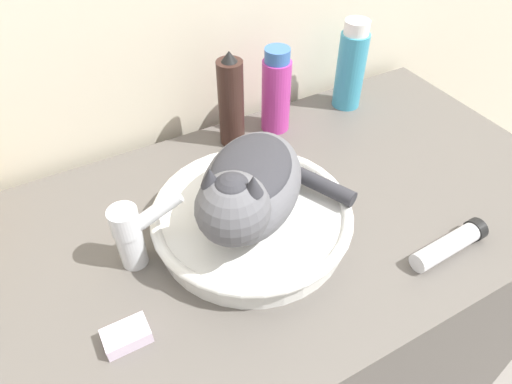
{
  "coord_description": "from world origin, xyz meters",
  "views": [
    {
      "loc": [
        -0.31,
        -0.18,
        1.43
      ],
      "look_at": [
        -0.05,
        0.29,
        0.92
      ],
      "focal_mm": 32.0,
      "sensor_mm": 36.0,
      "label": 1
    }
  ],
  "objects_px": {
    "shampoo_bottle_tall": "(276,92)",
    "soap_bar": "(127,336)",
    "hairspray_can_black": "(231,102)",
    "cat": "(249,186)",
    "cream_tube": "(450,244)",
    "faucet": "(133,232)",
    "mouthwash_bottle": "(351,67)"
  },
  "relations": [
    {
      "from": "cat",
      "to": "mouthwash_bottle",
      "type": "height_order",
      "value": "cat"
    },
    {
      "from": "cream_tube",
      "to": "soap_bar",
      "type": "xyz_separation_m",
      "value": [
        -0.53,
        0.1,
        -0.0
      ]
    },
    {
      "from": "cat",
      "to": "cream_tube",
      "type": "relative_size",
      "value": 2.01
    },
    {
      "from": "faucet",
      "to": "soap_bar",
      "type": "bearing_deg",
      "value": -106.62
    },
    {
      "from": "mouthwash_bottle",
      "to": "cream_tube",
      "type": "relative_size",
      "value": 1.35
    },
    {
      "from": "faucet",
      "to": "hairspray_can_black",
      "type": "relative_size",
      "value": 0.64
    },
    {
      "from": "cat",
      "to": "hairspray_can_black",
      "type": "xyz_separation_m",
      "value": [
        0.1,
        0.27,
        -0.03
      ]
    },
    {
      "from": "cat",
      "to": "shampoo_bottle_tall",
      "type": "height_order",
      "value": "cat"
    },
    {
      "from": "shampoo_bottle_tall",
      "to": "soap_bar",
      "type": "xyz_separation_m",
      "value": [
        -0.46,
        -0.36,
        -0.08
      ]
    },
    {
      "from": "shampoo_bottle_tall",
      "to": "soap_bar",
      "type": "height_order",
      "value": "shampoo_bottle_tall"
    },
    {
      "from": "faucet",
      "to": "hairspray_can_black",
      "type": "height_order",
      "value": "hairspray_can_black"
    },
    {
      "from": "shampoo_bottle_tall",
      "to": "mouthwash_bottle",
      "type": "bearing_deg",
      "value": 0.0
    },
    {
      "from": "mouthwash_bottle",
      "to": "soap_bar",
      "type": "distance_m",
      "value": 0.75
    },
    {
      "from": "cat",
      "to": "cream_tube",
      "type": "xyz_separation_m",
      "value": [
        0.28,
        -0.19,
        -0.11
      ]
    },
    {
      "from": "shampoo_bottle_tall",
      "to": "hairspray_can_black",
      "type": "height_order",
      "value": "hairspray_can_black"
    },
    {
      "from": "shampoo_bottle_tall",
      "to": "hairspray_can_black",
      "type": "relative_size",
      "value": 0.9
    },
    {
      "from": "cat",
      "to": "soap_bar",
      "type": "height_order",
      "value": "cat"
    },
    {
      "from": "hairspray_can_black",
      "to": "cream_tube",
      "type": "xyz_separation_m",
      "value": [
        0.18,
        -0.46,
        -0.08
      ]
    },
    {
      "from": "cream_tube",
      "to": "shampoo_bottle_tall",
      "type": "bearing_deg",
      "value": 98.95
    },
    {
      "from": "shampoo_bottle_tall",
      "to": "cat",
      "type": "bearing_deg",
      "value": -128.05
    },
    {
      "from": "faucet",
      "to": "cream_tube",
      "type": "bearing_deg",
      "value": -17.79
    },
    {
      "from": "hairspray_can_black",
      "to": "soap_bar",
      "type": "relative_size",
      "value": 3.24
    },
    {
      "from": "shampoo_bottle_tall",
      "to": "mouthwash_bottle",
      "type": "relative_size",
      "value": 0.92
    },
    {
      "from": "shampoo_bottle_tall",
      "to": "cream_tube",
      "type": "height_order",
      "value": "shampoo_bottle_tall"
    },
    {
      "from": "cat",
      "to": "hairspray_can_black",
      "type": "distance_m",
      "value": 0.29
    },
    {
      "from": "faucet",
      "to": "mouthwash_bottle",
      "type": "relative_size",
      "value": 0.65
    },
    {
      "from": "shampoo_bottle_tall",
      "to": "soap_bar",
      "type": "relative_size",
      "value": 2.92
    },
    {
      "from": "cat",
      "to": "soap_bar",
      "type": "xyz_separation_m",
      "value": [
        -0.25,
        -0.09,
        -0.11
      ]
    },
    {
      "from": "hairspray_can_black",
      "to": "soap_bar",
      "type": "bearing_deg",
      "value": -134.51
    },
    {
      "from": "shampoo_bottle_tall",
      "to": "cream_tube",
      "type": "bearing_deg",
      "value": -81.05
    },
    {
      "from": "faucet",
      "to": "shampoo_bottle_tall",
      "type": "height_order",
      "value": "shampoo_bottle_tall"
    },
    {
      "from": "shampoo_bottle_tall",
      "to": "hairspray_can_black",
      "type": "distance_m",
      "value": 0.11
    }
  ]
}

